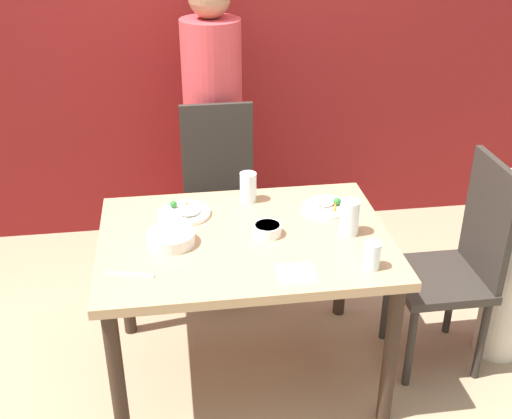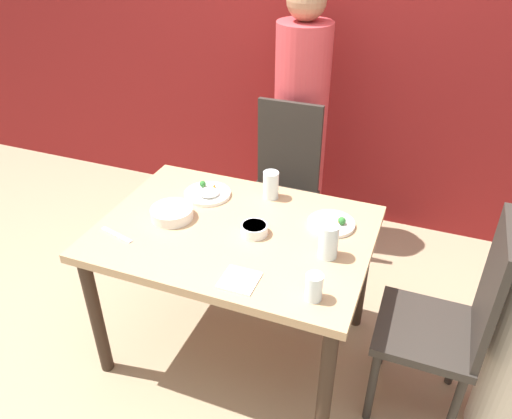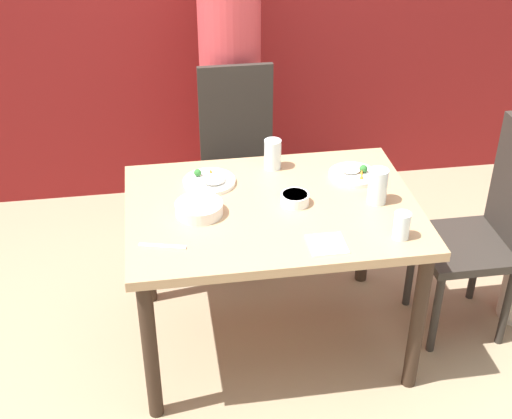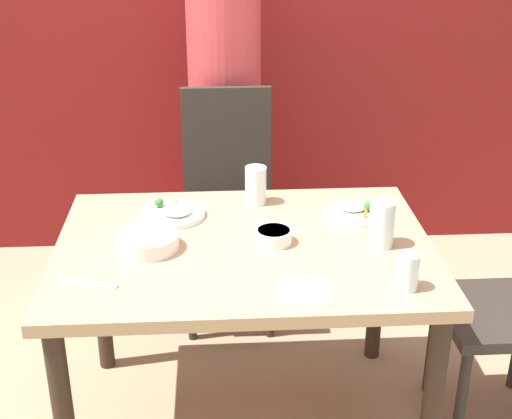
{
  "view_description": "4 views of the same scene",
  "coord_description": "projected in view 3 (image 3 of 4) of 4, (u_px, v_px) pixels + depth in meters",
  "views": [
    {
      "loc": [
        -0.28,
        -2.26,
        2.05
      ],
      "look_at": [
        0.06,
        0.07,
        0.8
      ],
      "focal_mm": 45.0,
      "sensor_mm": 36.0,
      "label": 1
    },
    {
      "loc": [
        0.74,
        -1.65,
        1.98
      ],
      "look_at": [
        0.1,
        0.01,
        0.84
      ],
      "focal_mm": 35.0,
      "sensor_mm": 36.0,
      "label": 2
    },
    {
      "loc": [
        -0.45,
        -2.44,
        2.26
      ],
      "look_at": [
        -0.08,
        -0.09,
        0.76
      ],
      "focal_mm": 50.0,
      "sensor_mm": 36.0,
      "label": 3
    },
    {
      "loc": [
        -0.09,
        -2.01,
        1.76
      ],
      "look_at": [
        0.04,
        0.02,
        0.83
      ],
      "focal_mm": 50.0,
      "sensor_mm": 36.0,
      "label": 4
    }
  ],
  "objects": [
    {
      "name": "glass_water_center",
      "position": [
        273.0,
        154.0,
        3.15
      ],
      "size": [
        0.08,
        0.08,
        0.14
      ],
      "color": "silver",
      "rests_on": "dining_table"
    },
    {
      "name": "chair_adult_spot",
      "position": [
        239.0,
        160.0,
        3.67
      ],
      "size": [
        0.4,
        0.4,
        1.0
      ],
      "color": "#2D2823",
      "rests_on": "ground_plane"
    },
    {
      "name": "dining_table",
      "position": [
        272.0,
        224.0,
        2.96
      ],
      "size": [
        1.19,
        0.86,
        0.72
      ],
      "color": "tan",
      "rests_on": "ground_plane"
    },
    {
      "name": "ground_plane",
      "position": [
        270.0,
        338.0,
        3.3
      ],
      "size": [
        10.0,
        10.0,
        0.0
      ],
      "primitive_type": "plane",
      "color": "#998466"
    },
    {
      "name": "plate_rice_child",
      "position": [
        210.0,
        181.0,
        3.06
      ],
      "size": [
        0.23,
        0.23,
        0.05
      ],
      "color": "white",
      "rests_on": "dining_table"
    },
    {
      "name": "bowl_rice_small",
      "position": [
        295.0,
        198.0,
        2.92
      ],
      "size": [
        0.12,
        0.12,
        0.05
      ],
      "color": "white",
      "rests_on": "dining_table"
    },
    {
      "name": "plate_rice_adult",
      "position": [
        353.0,
        173.0,
        3.12
      ],
      "size": [
        0.21,
        0.21,
        0.05
      ],
      "color": "white",
      "rests_on": "dining_table"
    },
    {
      "name": "glass_water_tall",
      "position": [
        402.0,
        226.0,
        2.69
      ],
      "size": [
        0.06,
        0.06,
        0.11
      ],
      "color": "silver",
      "rests_on": "dining_table"
    },
    {
      "name": "person_adult",
      "position": [
        231.0,
        96.0,
        3.82
      ],
      "size": [
        0.32,
        0.32,
        1.6
      ],
      "color": "#C63D42",
      "rests_on": "ground_plane"
    },
    {
      "name": "napkin_folded",
      "position": [
        327.0,
        244.0,
        2.68
      ],
      "size": [
        0.14,
        0.14,
        0.01
      ],
      "color": "white",
      "rests_on": "dining_table"
    },
    {
      "name": "bowl_curry",
      "position": [
        199.0,
        208.0,
        2.85
      ],
      "size": [
        0.19,
        0.19,
        0.05
      ],
      "color": "silver",
      "rests_on": "dining_table"
    },
    {
      "name": "fork_steel",
      "position": [
        162.0,
        246.0,
        2.66
      ],
      "size": [
        0.18,
        0.07,
        0.01
      ],
      "color": "silver",
      "rests_on": "dining_table"
    },
    {
      "name": "chair_child_spot",
      "position": [
        484.0,
        229.0,
        3.12
      ],
      "size": [
        0.4,
        0.4,
        1.0
      ],
      "rotation": [
        0.0,
        0.0,
        -1.57
      ],
      "color": "#2D2823",
      "rests_on": "ground_plane"
    },
    {
      "name": "glass_water_short",
      "position": [
        378.0,
        186.0,
        2.9
      ],
      "size": [
        0.08,
        0.08,
        0.15
      ],
      "color": "silver",
      "rests_on": "dining_table"
    }
  ]
}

